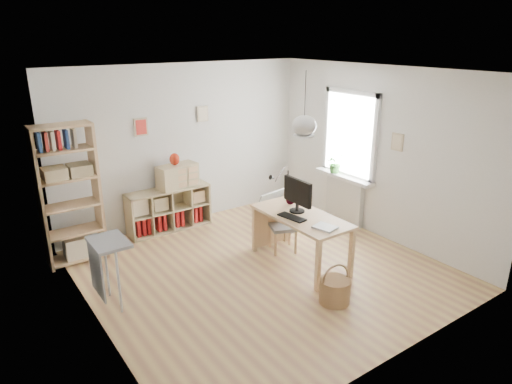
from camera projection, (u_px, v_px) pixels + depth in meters
ground at (262, 270)px, 6.39m from camera, size 4.50×4.50×0.00m
room_shell at (304, 126)px, 5.92m from camera, size 4.50×4.50×4.50m
window_unit at (350, 135)px, 7.56m from camera, size 0.07×1.16×1.46m
radiator at (344, 200)px, 7.92m from camera, size 0.10×0.80×0.80m
windowsill at (344, 177)px, 7.75m from camera, size 0.22×1.20×0.06m
desk at (301, 221)px, 6.36m from camera, size 0.70×1.50×0.75m
cube_shelf at (167, 212)px, 7.65m from camera, size 1.40×0.38×0.72m
tall_bookshelf at (68, 189)px, 6.32m from camera, size 0.80×0.38×2.00m
side_table at (104, 256)px, 5.34m from camera, size 0.40×0.55×0.85m
chair at (282, 223)px, 6.88m from camera, size 0.48×0.48×0.75m
wicker_basket at (335, 290)px, 5.57m from camera, size 0.38×0.38×0.52m
storage_chest at (283, 218)px, 7.68m from camera, size 0.67×0.74×0.61m
monitor at (298, 194)px, 6.37m from camera, size 0.22×0.55×0.48m
keyboard at (292, 217)px, 6.22m from camera, size 0.22×0.43×0.02m
task_lamp at (279, 182)px, 6.68m from camera, size 0.45×0.17×0.48m
yarn_ball at (290, 200)px, 6.71m from camera, size 0.13×0.13×0.13m
paper_tray at (325, 227)px, 5.89m from camera, size 0.29×0.33×0.03m
drawer_chest at (177, 176)px, 7.53m from camera, size 0.70×0.39×0.38m
red_vase at (175, 159)px, 7.41m from camera, size 0.17×0.17×0.20m
potted_plant at (335, 163)px, 7.83m from camera, size 0.35×0.32×0.34m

